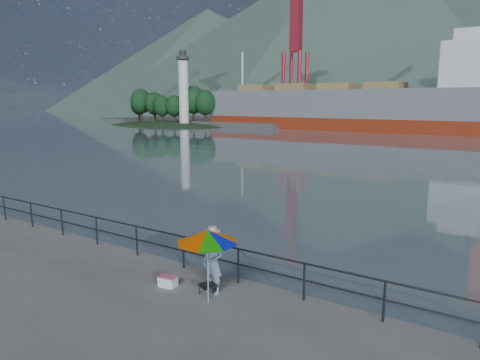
# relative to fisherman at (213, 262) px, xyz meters

# --- Properties ---
(harbor_water) EXTENTS (500.00, 280.00, 0.00)m
(harbor_water) POSITION_rel_fisherman_xyz_m (-2.77, 129.18, -0.84)
(harbor_water) COLOR slate
(harbor_water) RESTS_ON ground
(guardrail) EXTENTS (22.00, 0.06, 1.03)m
(guardrail) POSITION_rel_fisherman_xyz_m (-2.77, 0.88, -0.32)
(guardrail) COLOR #2D3033
(guardrail) RESTS_ON ground
(lighthouse_islet) EXTENTS (48.00, 26.40, 19.20)m
(lighthouse_islet) POSITION_rel_fisherman_xyz_m (-57.74, 61.18, -0.58)
(lighthouse_islet) COLOR #263F1E
(lighthouse_islet) RESTS_ON ground
(fisherman) EXTENTS (0.64, 0.44, 1.69)m
(fisherman) POSITION_rel_fisherman_xyz_m (0.00, 0.00, 0.00)
(fisherman) COLOR #33598B
(fisherman) RESTS_ON ground
(beach_umbrella) EXTENTS (2.07, 2.07, 1.92)m
(beach_umbrella) POSITION_rel_fisherman_xyz_m (0.24, -0.54, 0.91)
(beach_umbrella) COLOR white
(beach_umbrella) RESTS_ON ground
(folding_stool) EXTENTS (0.51, 0.51, 0.26)m
(folding_stool) POSITION_rel_fisherman_xyz_m (-0.08, -0.14, -0.71)
(folding_stool) COLOR black
(folding_stool) RESTS_ON ground
(cooler_bag) EXTENTS (0.51, 0.38, 0.27)m
(cooler_bag) POSITION_rel_fisherman_xyz_m (-1.28, -0.37, -0.71)
(cooler_bag) COLOR white
(cooler_bag) RESTS_ON ground
(fishing_rod) EXTENTS (0.10, 1.76, 1.24)m
(fishing_rod) POSITION_rel_fisherman_xyz_m (-0.23, 1.22, -0.84)
(fishing_rod) COLOR black
(fishing_rod) RESTS_ON ground
(bulk_carrier) EXTENTS (58.02, 10.04, 14.50)m
(bulk_carrier) POSITION_rel_fisherman_xyz_m (-16.65, 68.88, 3.19)
(bulk_carrier) COLOR maroon
(bulk_carrier) RESTS_ON ground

